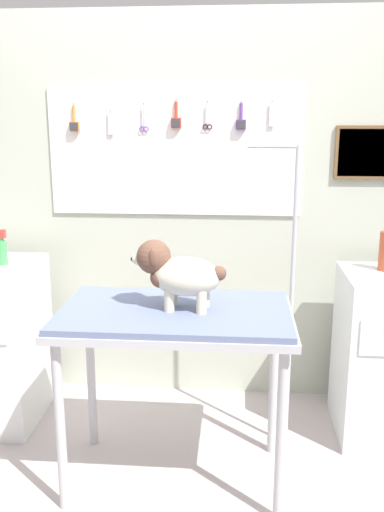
{
  "coord_description": "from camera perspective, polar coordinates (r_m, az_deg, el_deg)",
  "views": [
    {
      "loc": [
        0.29,
        -2.03,
        1.7
      ],
      "look_at": [
        0.09,
        0.38,
        1.1
      ],
      "focal_mm": 39.2,
      "sensor_mm": 36.0,
      "label": 1
    }
  ],
  "objects": [
    {
      "name": "rear_wall_panel",
      "position": [
        3.37,
        -0.2,
        4.7
      ],
      "size": [
        4.0,
        0.11,
        2.3
      ],
      "color": "#B7BCAA",
      "rests_on": "ground"
    },
    {
      "name": "grooming_table",
      "position": [
        2.56,
        -1.75,
        -7.27
      ],
      "size": [
        1.07,
        0.64,
        0.86
      ],
      "color": "#B7B7BC",
      "rests_on": "ground"
    },
    {
      "name": "grooming_arm",
      "position": [
        2.89,
        9.87,
        -5.81
      ],
      "size": [
        0.3,
        0.11,
        1.58
      ],
      "color": "#B7B7BC",
      "rests_on": "ground"
    },
    {
      "name": "dog",
      "position": [
        2.49,
        -1.56,
        -1.72
      ],
      "size": [
        0.43,
        0.23,
        0.31
      ],
      "color": "beige",
      "rests_on": "grooming_table"
    },
    {
      "name": "detangler_spray",
      "position": [
        3.21,
        -18.8,
        0.59
      ],
      "size": [
        0.05,
        0.05,
        0.19
      ],
      "color": "#45A259",
      "rests_on": "counter_left"
    }
  ]
}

